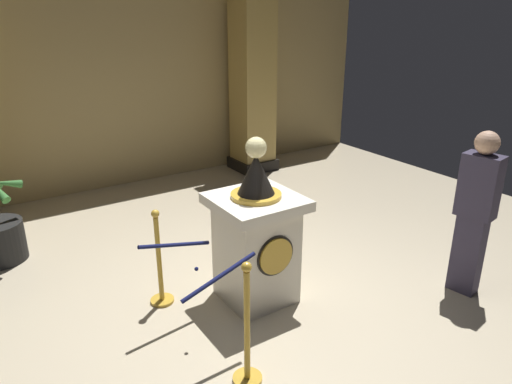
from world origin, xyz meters
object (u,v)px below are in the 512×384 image
Objects in this scene: stanchion_far at (247,341)px; pedestal_clock at (256,239)px; bystander_guest at (475,210)px; stanchion_near at (160,271)px.

pedestal_clock is at bearing 53.35° from stanchion_far.
stanchion_far is at bearing 177.27° from bystander_guest.
bystander_guest is at bearing -2.73° from stanchion_far.
stanchion_near is (-0.85, 0.45, -0.32)m from pedestal_clock.
bystander_guest reaches higher than stanchion_near.
bystander_guest reaches higher than stanchion_far.
bystander_guest is at bearing -29.57° from pedestal_clock.
pedestal_clock is 1.59× the size of stanchion_far.
bystander_guest reaches higher than pedestal_clock.
pedestal_clock reaches higher than stanchion_near.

